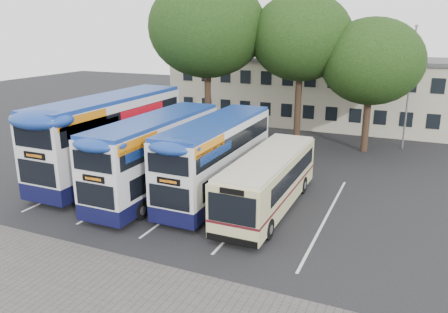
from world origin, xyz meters
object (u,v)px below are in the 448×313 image
tree_mid (301,37)px  bus_dd_left (112,133)px  tree_left (207,28)px  bus_dd_mid (157,152)px  bus_single (269,178)px  bus_dd_right (217,154)px  lamp_post (410,81)px  tree_right (372,62)px

tree_mid → bus_dd_left: bearing=-125.1°
tree_left → bus_dd_left: 11.82m
bus_dd_left → bus_dd_mid: 4.42m
bus_single → bus_dd_left: bearing=174.3°
bus_dd_left → bus_dd_right: 7.26m
lamp_post → bus_single: lamp_post is taller
bus_dd_mid → bus_dd_right: bearing=19.0°
tree_left → lamp_post: bearing=15.2°
lamp_post → bus_dd_mid: lamp_post is taller
tree_mid → tree_right: (5.10, 0.20, -1.62)m
tree_right → bus_single: tree_right is taller
tree_left → bus_single: size_ratio=1.33×
tree_mid → lamp_post: bearing=14.6°
lamp_post → bus_dd_left: bearing=-139.1°
lamp_post → tree_left: (-14.46, -3.94, 3.75)m
bus_dd_left → bus_single: bearing=-5.7°
tree_left → tree_right: 12.27m
tree_left → bus_single: tree_left is taller
bus_dd_mid → tree_right: bearing=55.6°
tree_mid → bus_dd_left: tree_mid is taller
bus_dd_left → bus_single: 10.49m
tree_left → tree_mid: size_ratio=1.11×
tree_left → tree_right: size_ratio=1.31×
lamp_post → bus_single: bearing=-110.9°
tree_right → bus_dd_mid: size_ratio=0.93×
tree_right → bus_single: 14.37m
bus_dd_left → lamp_post: bearing=40.9°
lamp_post → bus_dd_left: lamp_post is taller
tree_left → tree_mid: 7.07m
tree_left → bus_dd_left: size_ratio=1.07×
bus_dd_right → tree_left: bearing=118.4°
tree_left → bus_dd_left: tree_left is taller
tree_left → bus_dd_mid: 13.41m
bus_dd_left → bus_dd_mid: bearing=-19.7°
tree_right → bus_dd_mid: 17.00m
lamp_post → tree_right: tree_right is taller
lamp_post → bus_single: size_ratio=0.96×
lamp_post → bus_dd_right: (-8.83, -14.34, -2.78)m
lamp_post → bus_single: 16.37m
tree_right → bus_dd_left: size_ratio=0.81×
tree_mid → bus_dd_right: bearing=-95.2°
tree_right → bus_dd_left: (-13.47, -12.11, -3.82)m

